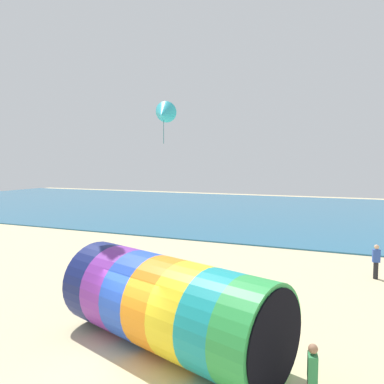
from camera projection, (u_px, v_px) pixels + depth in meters
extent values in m
plane|color=#CCBA8C|center=(124.00, 361.00, 11.28)|extent=(120.00, 120.00, 0.00)
cube|color=#236084|center=(293.00, 212.00, 45.23)|extent=(120.00, 40.00, 0.10)
cylinder|color=navy|center=(106.00, 283.00, 14.07)|extent=(1.97, 3.16, 2.96)
cylinder|color=purple|center=(124.00, 289.00, 13.35)|extent=(1.97, 3.16, 2.96)
cylinder|color=blue|center=(145.00, 296.00, 12.64)|extent=(1.97, 3.16, 2.96)
cylinder|color=orange|center=(168.00, 304.00, 11.92)|extent=(1.97, 3.16, 2.96)
cylinder|color=yellow|center=(194.00, 313.00, 11.21)|extent=(1.97, 3.16, 2.96)
cylinder|color=teal|center=(223.00, 324.00, 10.49)|extent=(1.97, 3.16, 2.96)
cylinder|color=green|center=(257.00, 335.00, 9.78)|extent=(1.97, 3.16, 2.96)
cylinder|color=black|center=(276.00, 342.00, 9.41)|extent=(0.91, 2.61, 2.73)
cube|color=#338C4C|center=(313.00, 367.00, 8.81)|extent=(0.28, 0.39, 0.64)
sphere|color=#9E7051|center=(313.00, 349.00, 8.77)|extent=(0.23, 0.23, 0.23)
cone|color=#2DB2C6|center=(164.00, 114.00, 20.42)|extent=(1.49, 1.71, 1.48)
cylinder|color=#1B6B77|center=(164.00, 132.00, 20.50)|extent=(0.03, 0.03, 1.30)
cylinder|color=black|center=(376.00, 270.00, 19.28)|extent=(0.24, 0.24, 0.88)
cube|color=#2D4CA5|center=(376.00, 256.00, 19.22)|extent=(0.39, 0.28, 0.66)
sphere|color=tan|center=(377.00, 247.00, 19.18)|extent=(0.24, 0.24, 0.24)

